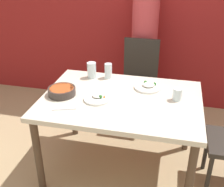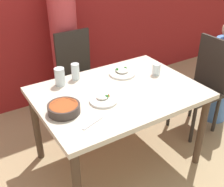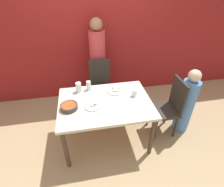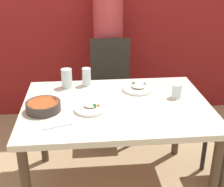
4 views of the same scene
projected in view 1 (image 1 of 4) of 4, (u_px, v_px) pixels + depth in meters
ground_plane at (120, 166)px, 2.61m from camera, size 10.00×10.00×0.00m
dining_table at (121, 107)px, 2.32m from camera, size 1.29×0.93×0.72m
chair_adult_spot at (139, 81)px, 3.07m from camera, size 0.40×0.40×0.96m
person_adult at (144, 50)px, 3.23m from camera, size 0.29×0.29×1.61m
bowl_curry at (62, 91)px, 2.31m from camera, size 0.23×0.23×0.06m
plate_rice_adult at (148, 86)px, 2.43m from camera, size 0.23×0.23×0.05m
plate_rice_child at (97, 98)px, 2.25m from camera, size 0.21×0.21×0.05m
glass_water_tall at (92, 70)px, 2.61m from camera, size 0.08×0.08×0.15m
glass_water_short at (177, 94)px, 2.23m from camera, size 0.07×0.07×0.10m
glass_water_center at (108, 71)px, 2.60m from camera, size 0.07×0.07×0.14m
fork_steel at (64, 109)px, 2.12m from camera, size 0.18×0.08×0.01m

